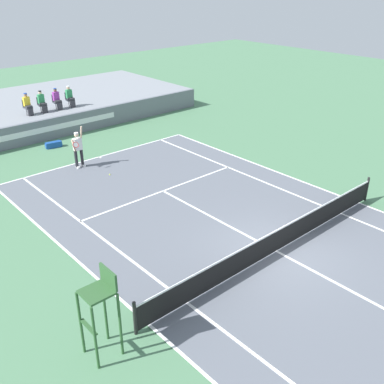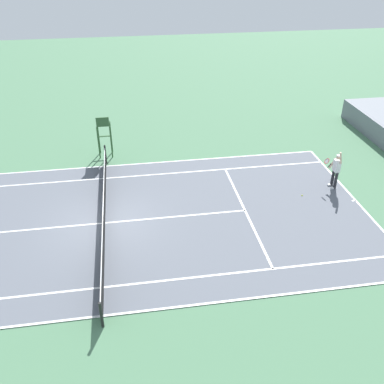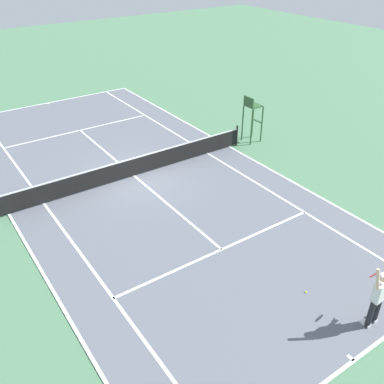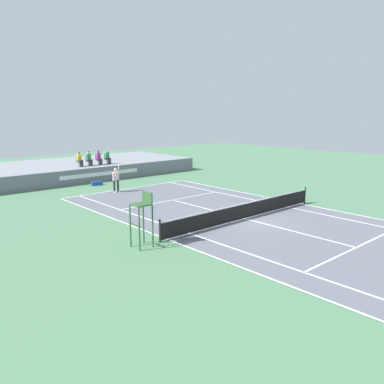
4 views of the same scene
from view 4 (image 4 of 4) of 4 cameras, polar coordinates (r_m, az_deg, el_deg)
name	(u,v)px [view 4 (image 4 of 4)]	position (r m, az deg, el deg)	size (l,w,h in m)	color
ground_plane	(245,219)	(22.20, 7.69, -3.91)	(80.00, 80.00, 0.00)	#4C7A56
court	(245,219)	(22.19, 7.69, -3.88)	(11.08, 23.88, 0.03)	slate
net	(245,210)	(22.06, 7.72, -2.60)	(11.98, 0.10, 1.07)	black
barrier_wall	(100,174)	(34.65, -13.13, 2.50)	(21.02, 0.25, 1.25)	slate
bleacher_platform	(76,169)	(38.81, -16.49, 3.26)	(21.02, 9.17, 1.25)	gray
spectator_seated_0	(80,160)	(35.28, -15.97, 4.54)	(0.44, 0.60, 1.26)	#474C56
spectator_seated_1	(89,159)	(35.67, -14.69, 4.68)	(0.44, 0.60, 1.26)	#474C56
spectator_seated_2	(99,158)	(36.12, -13.33, 4.83)	(0.44, 0.60, 1.26)	#474C56
spectator_seated_3	(108,157)	(36.53, -12.14, 4.95)	(0.44, 0.60, 1.26)	#474C56
tennis_player	(116,179)	(29.68, -10.97, 1.85)	(0.76, 0.64, 2.08)	#232328
tennis_ball	(137,195)	(28.62, -7.99, -0.36)	(0.07, 0.07, 0.07)	#D1E533
umpire_chair	(142,213)	(17.31, -7.20, -2.98)	(0.77, 0.77, 2.44)	#2D562D
equipment_bag	(97,183)	(33.00, -13.62, 1.22)	(0.94, 0.45, 0.32)	#194799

